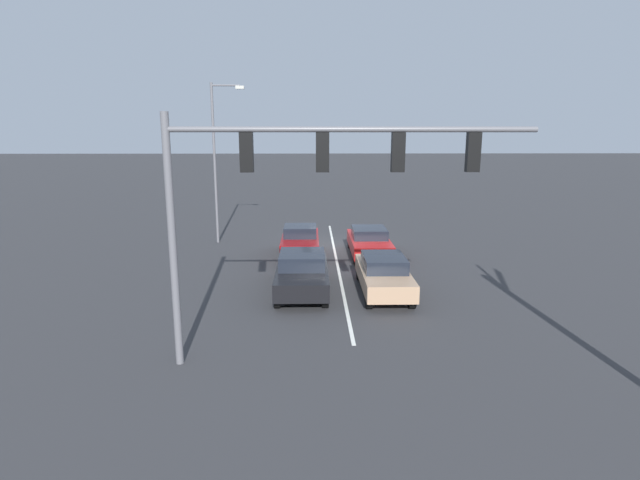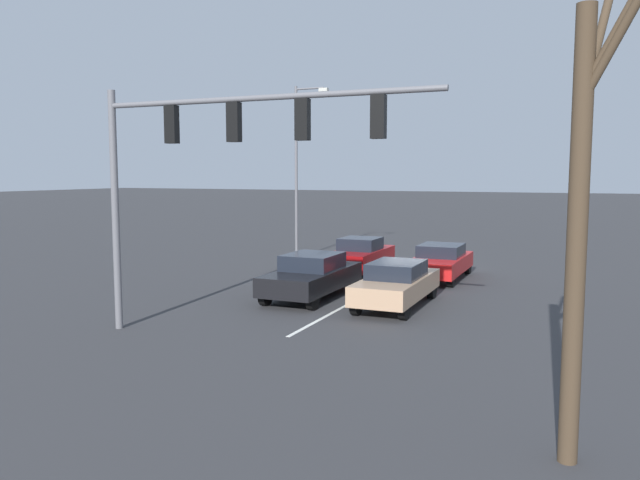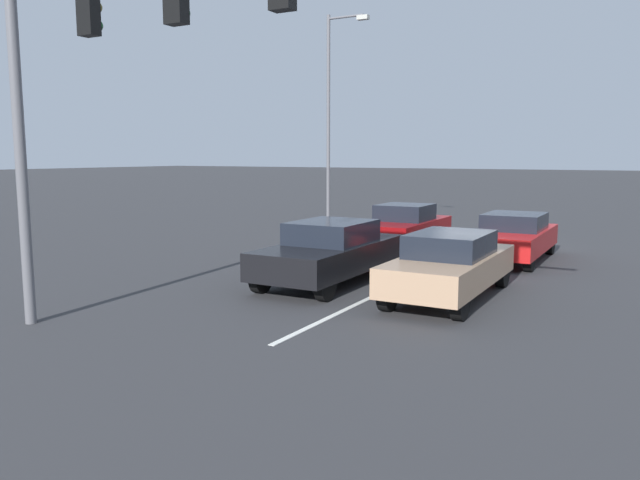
{
  "view_description": "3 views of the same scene",
  "coord_description": "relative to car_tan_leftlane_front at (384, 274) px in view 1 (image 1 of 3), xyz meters",
  "views": [
    {
      "loc": [
        1.22,
        25.81,
        5.94
      ],
      "look_at": [
        0.89,
        8.3,
        2.16
      ],
      "focal_mm": 28.0,
      "sensor_mm": 36.0,
      "label": 1
    },
    {
      "loc": [
        -7.07,
        26.8,
        4.24
      ],
      "look_at": [
        1.45,
        7.12,
        1.94
      ],
      "focal_mm": 35.0,
      "sensor_mm": 36.0,
      "label": 2
    },
    {
      "loc": [
        -5.5,
        20.85,
        3.1
      ],
      "look_at": [
        1.49,
        8.23,
        1.13
      ],
      "focal_mm": 35.0,
      "sensor_mm": 36.0,
      "label": 3
    }
  ],
  "objects": [
    {
      "name": "car_maroon_midlane_second",
      "position": [
        3.24,
        -5.6,
        0.02
      ],
      "size": [
        1.76,
        4.28,
        1.55
      ],
      "color": "maroon",
      "rests_on": "ground_plane"
    },
    {
      "name": "lane_stripe_left_divider",
      "position": [
        1.51,
        -4.52,
        -0.75
      ],
      "size": [
        0.12,
        18.59,
        0.01
      ],
      "primitive_type": "cube",
      "color": "silver",
      "rests_on": "ground_plane"
    },
    {
      "name": "street_lamp_right_shoulder",
      "position": [
        7.69,
        -9.03,
        4.08
      ],
      "size": [
        1.77,
        0.24,
        8.48
      ],
      "color": "slate",
      "rests_on": "ground_plane"
    },
    {
      "name": "car_tan_leftlane_front",
      "position": [
        0.0,
        0.0,
        0.0
      ],
      "size": [
        1.74,
        4.63,
        1.44
      ],
      "color": "tan",
      "rests_on": "ground_plane"
    },
    {
      "name": "car_red_leftlane_second",
      "position": [
        -0.13,
        -5.78,
        -0.04
      ],
      "size": [
        1.85,
        4.54,
        1.39
      ],
      "color": "red",
      "rests_on": "ground_plane"
    },
    {
      "name": "car_black_midlane_front",
      "position": [
        3.06,
        -0.23,
        0.02
      ],
      "size": [
        1.92,
        4.78,
        1.51
      ],
      "color": "black",
      "rests_on": "ground_plane"
    },
    {
      "name": "ground_plane",
      "position": [
        1.51,
        -7.81,
        -0.75
      ],
      "size": [
        240.0,
        240.0,
        0.0
      ],
      "primitive_type": "plane",
      "color": "#333335"
    },
    {
      "name": "traffic_signal_gantry",
      "position": [
        3.08,
        5.76,
        4.11
      ],
      "size": [
        9.03,
        0.37,
        6.43
      ],
      "color": "slate",
      "rests_on": "ground_plane"
    }
  ]
}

